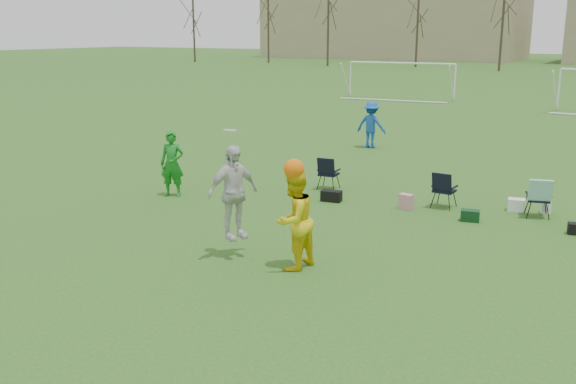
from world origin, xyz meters
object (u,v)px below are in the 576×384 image
Objects in this scene: fielder_green_near at (172,164)px; center_contest at (268,207)px; goal_left at (401,70)px; fielder_blue at (371,125)px.

center_contest reaches higher than fielder_green_near.
goal_left is at bearing 75.47° from fielder_green_near.
fielder_green_near is 10.14m from fielder_blue.
fielder_green_near is 0.25× the size of goal_left.
goal_left reaches higher than fielder_green_near.
fielder_blue is at bearing 104.40° from center_contest.
fielder_blue is 0.69× the size of center_contest.
center_contest reaches higher than fielder_blue.
center_contest is (5.20, -3.26, 0.25)m from fielder_green_near.
goal_left reaches higher than fielder_blue.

